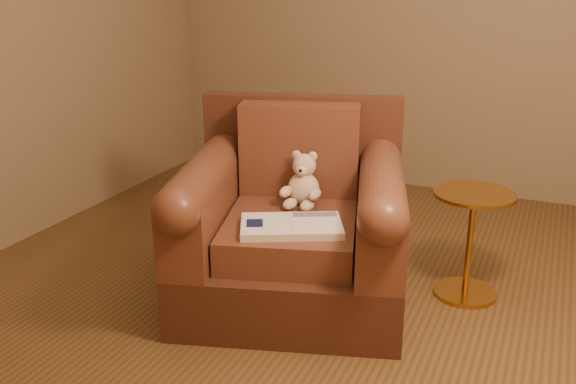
% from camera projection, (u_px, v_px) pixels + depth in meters
% --- Properties ---
extents(floor, '(4.00, 4.00, 0.00)m').
position_uv_depth(floor, '(322.00, 294.00, 3.38)').
color(floor, brown).
rests_on(floor, ground).
extents(armchair, '(1.33, 1.29, 0.98)m').
position_uv_depth(armchair, '(293.00, 226.00, 3.27)').
color(armchair, '#472417').
rests_on(armchair, floor).
extents(teddy_bear, '(0.21, 0.24, 0.29)m').
position_uv_depth(teddy_bear, '(303.00, 185.00, 3.29)').
color(teddy_bear, beige).
rests_on(teddy_bear, armchair).
extents(guidebook, '(0.55, 0.46, 0.04)m').
position_uv_depth(guidebook, '(291.00, 226.00, 2.99)').
color(guidebook, beige).
rests_on(guidebook, armchair).
extents(side_table, '(0.41, 0.41, 0.57)m').
position_uv_depth(side_table, '(470.00, 241.00, 3.28)').
color(side_table, '#C08634').
rests_on(side_table, floor).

